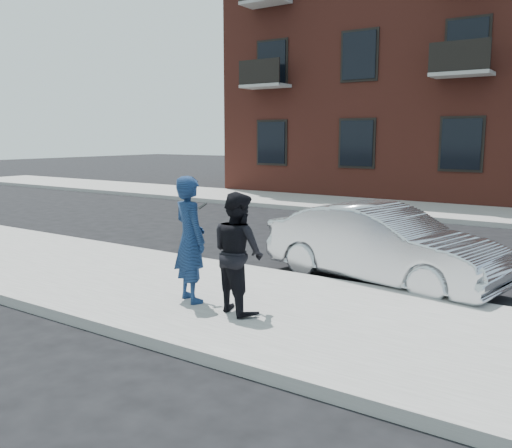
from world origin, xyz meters
The scene contains 8 objects.
ground centered at (0.00, 0.00, 0.00)m, with size 100.00×100.00×0.00m, color black.
near_sidewalk centered at (0.00, -0.25, 0.07)m, with size 50.00×3.50×0.15m, color gray.
near_curb centered at (0.00, 1.55, 0.07)m, with size 50.00×0.10×0.15m, color #999691.
far_sidewalk centered at (0.00, 11.25, 0.07)m, with size 50.00×3.50×0.15m, color gray.
far_curb centered at (0.00, 9.45, 0.07)m, with size 50.00×0.10×0.15m, color #999691.
silver_sedan centered at (1.44, 2.30, 0.66)m, with size 1.40×4.03×1.33m, color #B7BABF.
man_hoodie centered at (-0.25, -0.63, 1.04)m, with size 0.76×0.65×1.78m.
man_peacoat centered at (0.59, -0.64, 0.95)m, with size 0.94×0.84×1.61m.
Camera 1 is at (4.67, -6.29, 2.46)m, focal length 38.00 mm.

